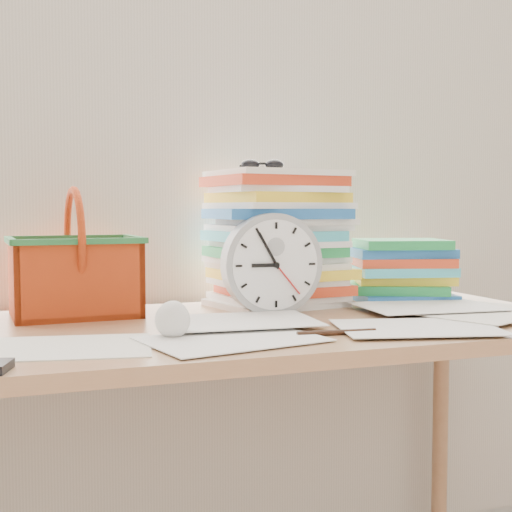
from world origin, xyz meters
name	(u,v)px	position (x,y,z in m)	size (l,w,h in m)	color
curtain	(215,89)	(0.00, 1.98, 1.30)	(2.40, 0.01, 2.50)	beige
desk	(266,355)	(0.00, 1.60, 0.68)	(1.40, 0.70, 0.75)	#9D704A
paper_stack	(279,238)	(0.12, 1.82, 0.92)	(0.33, 0.28, 0.33)	white
clock	(272,264)	(0.04, 1.68, 0.87)	(0.23, 0.23, 0.05)	#9C9FA1
sunglasses	(262,165)	(0.07, 1.82, 1.10)	(0.12, 0.10, 0.03)	black
book_stack	(400,270)	(0.44, 1.79, 0.83)	(0.27, 0.21, 0.16)	white
basket	(74,253)	(-0.38, 1.82, 0.89)	(0.28, 0.22, 0.28)	#CA4213
crumpled_ball	(172,319)	(-0.23, 1.47, 0.78)	(0.07, 0.07, 0.07)	white
pen	(337,332)	(0.07, 1.39, 0.76)	(0.01, 0.01, 0.16)	black
scattered_papers	(266,318)	(0.00, 1.60, 0.76)	(1.26, 0.42, 0.02)	white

